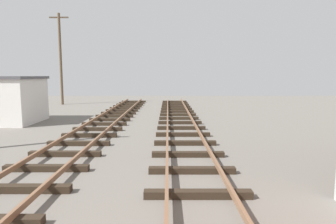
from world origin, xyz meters
TOP-DOWN VIEW (x-y plane):
  - control_hut at (-8.82, 16.98)m, footprint 3.00×3.80m
  - utility_pole_far at (-9.86, 28.14)m, footprint 1.80×0.24m

SIDE VIEW (x-z plane):
  - control_hut at x=-8.82m, z-range 0.01..2.77m
  - utility_pole_far at x=-9.86m, z-range 0.19..8.80m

